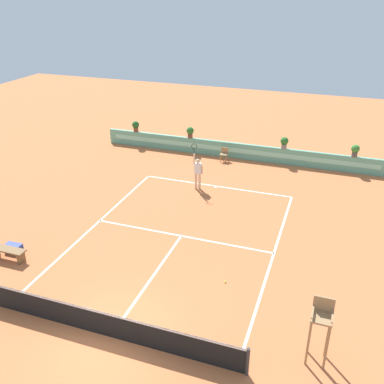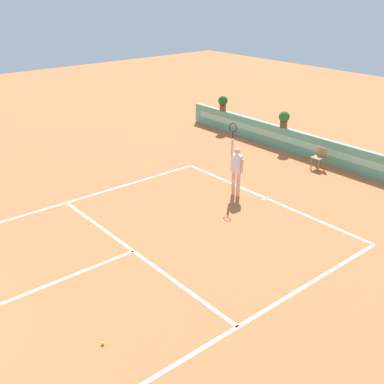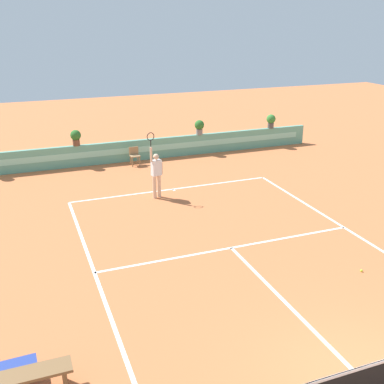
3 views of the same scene
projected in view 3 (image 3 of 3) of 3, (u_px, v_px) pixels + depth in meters
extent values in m
plane|color=#C66B3D|center=(237.00, 254.00, 13.74)|extent=(60.00, 60.00, 0.00)
cube|color=white|center=(173.00, 189.00, 18.89)|extent=(8.22, 0.10, 0.01)
cube|color=white|center=(231.00, 248.00, 14.09)|extent=(8.22, 0.10, 0.01)
cube|color=white|center=(288.00, 305.00, 11.29)|extent=(0.10, 6.40, 0.01)
cube|color=white|center=(97.00, 281.00, 12.32)|extent=(0.10, 11.89, 0.01)
cube|color=white|center=(353.00, 233.00, 15.06)|extent=(0.10, 11.89, 0.01)
cube|color=white|center=(174.00, 190.00, 18.80)|extent=(0.10, 0.20, 0.01)
cube|color=#60A88E|center=(143.00, 150.00, 22.66)|extent=(18.00, 0.20, 1.00)
cube|color=#8ED6BC|center=(144.00, 149.00, 22.55)|extent=(17.10, 0.01, 0.28)
cylinder|color=#99754C|center=(132.00, 162.00, 21.63)|extent=(0.05, 0.05, 0.45)
cylinder|color=#99754C|center=(140.00, 161.00, 21.75)|extent=(0.05, 0.05, 0.45)
cylinder|color=#99754C|center=(131.00, 160.00, 21.94)|extent=(0.05, 0.05, 0.45)
cylinder|color=#99754C|center=(138.00, 159.00, 22.06)|extent=(0.05, 0.05, 0.45)
cube|color=#99754C|center=(135.00, 156.00, 21.76)|extent=(0.44, 0.44, 0.04)
cube|color=#99754C|center=(134.00, 150.00, 21.87)|extent=(0.44, 0.04, 0.36)
cube|color=brown|center=(64.00, 376.00, 8.74)|extent=(0.08, 0.40, 0.45)
cube|color=brown|center=(27.00, 374.00, 8.44)|extent=(1.60, 0.44, 0.06)
cube|color=navy|center=(19.00, 371.00, 8.94)|extent=(0.71, 0.38, 0.36)
cylinder|color=beige|center=(159.00, 186.00, 17.93)|extent=(0.14, 0.14, 0.90)
cylinder|color=beige|center=(154.00, 187.00, 17.83)|extent=(0.14, 0.14, 0.90)
cube|color=white|center=(156.00, 168.00, 17.61)|extent=(0.40, 0.29, 0.60)
sphere|color=beige|center=(156.00, 157.00, 17.46)|extent=(0.22, 0.22, 0.22)
cylinder|color=beige|center=(151.00, 154.00, 17.32)|extent=(0.09, 0.09, 0.55)
cylinder|color=black|center=(151.00, 143.00, 17.17)|extent=(0.04, 0.04, 0.24)
torus|color=#262626|center=(151.00, 137.00, 17.08)|extent=(0.31, 0.09, 0.31)
cylinder|color=beige|center=(161.00, 168.00, 17.74)|extent=(0.09, 0.09, 0.50)
sphere|color=#CCE033|center=(361.00, 271.00, 12.76)|extent=(0.07, 0.07, 0.07)
cylinder|color=#514C47|center=(271.00, 125.00, 24.77)|extent=(0.32, 0.32, 0.28)
sphere|color=#387F33|center=(271.00, 119.00, 24.64)|extent=(0.48, 0.48, 0.48)
cylinder|color=brown|center=(76.00, 143.00, 21.39)|extent=(0.32, 0.32, 0.28)
sphere|color=#2D6B28|center=(76.00, 135.00, 21.27)|extent=(0.48, 0.48, 0.48)
cylinder|color=gray|center=(199.00, 132.00, 23.41)|extent=(0.32, 0.32, 0.28)
sphere|color=#2D6B28|center=(199.00, 125.00, 23.29)|extent=(0.48, 0.48, 0.48)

